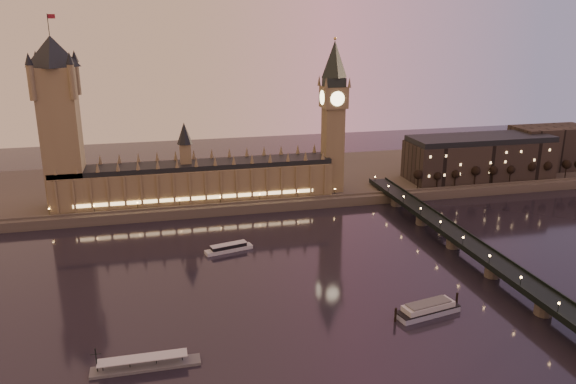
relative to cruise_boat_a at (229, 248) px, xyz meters
name	(u,v)px	position (x,y,z in m)	size (l,w,h in m)	color
ground	(301,279)	(29.30, -42.65, -1.85)	(700.00, 700.00, 0.00)	black
far_embankment	(284,180)	(59.30, 122.35, 1.15)	(560.00, 130.00, 6.00)	#423D35
palace_of_westminster	(196,177)	(-10.82, 78.34, 19.86)	(180.00, 26.62, 52.00)	brown
victoria_tower	(59,114)	(-90.70, 78.35, 63.94)	(31.68, 31.68, 118.00)	brown
big_ben	(333,108)	(83.29, 78.33, 62.10)	(17.68, 17.68, 104.00)	brown
westminster_bridge	(472,251)	(120.92, -42.65, 3.67)	(13.20, 260.00, 15.30)	black
city_block	(503,154)	(224.24, 88.28, 20.39)	(155.00, 45.00, 34.00)	black
bare_tree_0	(418,177)	(143.10, 66.35, 13.30)	(6.03, 6.03, 12.26)	black
bare_tree_1	(438,175)	(158.04, 66.35, 13.30)	(6.03, 6.03, 12.26)	black
bare_tree_2	(457,174)	(172.99, 66.35, 13.30)	(6.03, 6.03, 12.26)	black
bare_tree_3	(475,173)	(187.93, 66.35, 13.30)	(6.03, 6.03, 12.26)	black
bare_tree_4	(494,172)	(202.87, 66.35, 13.30)	(6.03, 6.03, 12.26)	black
bare_tree_5	(512,170)	(217.82, 66.35, 13.30)	(6.03, 6.03, 12.26)	black
bare_tree_6	(530,169)	(232.76, 66.35, 13.30)	(6.03, 6.03, 12.26)	black
bare_tree_7	(548,168)	(247.70, 66.35, 13.30)	(6.03, 6.03, 12.26)	black
bare_tree_8	(565,167)	(262.65, 66.35, 13.30)	(6.03, 6.03, 12.26)	black
cruise_boat_a	(229,248)	(0.00, 0.00, 0.00)	(26.87, 11.87, 4.20)	silver
moored_barge	(428,309)	(73.42, -88.32, 0.73)	(32.70, 13.61, 6.11)	#909AB8
pontoon_pier	(145,365)	(-43.59, -100.07, -0.73)	(38.90, 6.48, 10.37)	#595B5E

